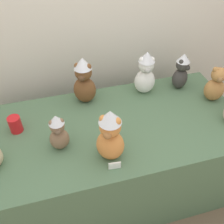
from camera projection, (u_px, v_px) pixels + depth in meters
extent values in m
plane|color=brown|center=(121.00, 213.00, 2.00)|extent=(10.00, 10.00, 0.00)
cube|color=silver|center=(86.00, 2.00, 1.80)|extent=(7.00, 0.08, 2.60)
cube|color=#4C6B4C|center=(112.00, 159.00, 1.94)|extent=(1.79, 0.85, 0.72)
ellipsoid|color=white|center=(145.00, 81.00, 1.92)|extent=(0.17, 0.15, 0.19)
sphere|color=white|center=(146.00, 65.00, 1.83)|extent=(0.11, 0.11, 0.11)
sphere|color=white|center=(142.00, 60.00, 1.80)|extent=(0.04, 0.04, 0.04)
sphere|color=white|center=(152.00, 59.00, 1.80)|extent=(0.04, 0.04, 0.04)
sphere|color=#B4B3AF|center=(148.00, 70.00, 1.80)|extent=(0.05, 0.05, 0.05)
cone|color=silver|center=(147.00, 57.00, 1.78)|extent=(0.12, 0.12, 0.07)
ellipsoid|color=brown|center=(85.00, 90.00, 1.83)|extent=(0.20, 0.19, 0.20)
sphere|color=brown|center=(83.00, 72.00, 1.74)|extent=(0.12, 0.12, 0.12)
sphere|color=brown|center=(77.00, 66.00, 1.71)|extent=(0.04, 0.04, 0.04)
sphere|color=brown|center=(88.00, 67.00, 1.70)|extent=(0.04, 0.04, 0.04)
sphere|color=brown|center=(82.00, 78.00, 1.71)|extent=(0.05, 0.05, 0.05)
cone|color=silver|center=(82.00, 63.00, 1.69)|extent=(0.12, 0.12, 0.08)
ellipsoid|color=#D17F3D|center=(110.00, 145.00, 1.45)|extent=(0.21, 0.20, 0.20)
sphere|color=#D17F3D|center=(110.00, 127.00, 1.35)|extent=(0.12, 0.12, 0.12)
sphere|color=#D17F3D|center=(103.00, 119.00, 1.33)|extent=(0.04, 0.04, 0.04)
sphere|color=#D17F3D|center=(117.00, 121.00, 1.31)|extent=(0.04, 0.04, 0.04)
sphere|color=#A06536|center=(108.00, 135.00, 1.32)|extent=(0.05, 0.05, 0.05)
cone|color=silver|center=(110.00, 117.00, 1.30)|extent=(0.12, 0.12, 0.08)
ellipsoid|color=#7F6047|center=(60.00, 139.00, 1.52)|extent=(0.12, 0.10, 0.14)
sphere|color=#7F6047|center=(57.00, 126.00, 1.45)|extent=(0.09, 0.09, 0.09)
sphere|color=#7F6047|center=(51.00, 123.00, 1.42)|extent=(0.03, 0.03, 0.03)
sphere|color=#7F6047|center=(61.00, 121.00, 1.43)|extent=(0.03, 0.03, 0.03)
sphere|color=brown|center=(58.00, 132.00, 1.43)|extent=(0.04, 0.04, 0.04)
cone|color=silver|center=(56.00, 120.00, 1.41)|extent=(0.09, 0.09, 0.06)
ellipsoid|color=#383533|center=(180.00, 78.00, 1.97)|extent=(0.17, 0.17, 0.16)
sphere|color=#383533|center=(183.00, 65.00, 1.89)|extent=(0.10, 0.10, 0.10)
sphere|color=#383533|center=(181.00, 62.00, 1.85)|extent=(0.04, 0.04, 0.04)
sphere|color=#383533|center=(185.00, 59.00, 1.89)|extent=(0.04, 0.04, 0.04)
sphere|color=#32302E|center=(187.00, 68.00, 1.88)|extent=(0.04, 0.04, 0.04)
cone|color=silver|center=(184.00, 58.00, 1.86)|extent=(0.10, 0.10, 0.06)
ellipsoid|color=#B27A42|center=(214.00, 90.00, 1.86)|extent=(0.17, 0.16, 0.17)
sphere|color=#B27A42|center=(219.00, 75.00, 1.77)|extent=(0.10, 0.10, 0.10)
sphere|color=#B27A42|center=(216.00, 70.00, 1.75)|extent=(0.04, 0.04, 0.04)
sphere|color=olive|center=(220.00, 79.00, 1.74)|extent=(0.04, 0.04, 0.04)
cylinder|color=red|center=(15.00, 124.00, 1.63)|extent=(0.08, 0.08, 0.11)
cube|color=white|center=(115.00, 166.00, 1.43)|extent=(0.07, 0.01, 0.05)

